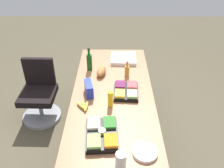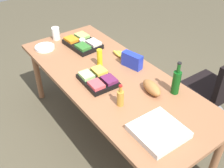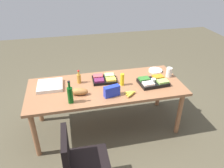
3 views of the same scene
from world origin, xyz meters
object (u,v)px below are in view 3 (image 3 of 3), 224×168
(pizza_box, at_px, (50,86))
(banana_bunch, at_px, (130,93))
(bread_loaf, at_px, (79,92))
(wine_bottle, at_px, (70,95))
(conference_table, at_px, (106,90))
(fruit_platter, at_px, (104,79))
(mayo_jar, at_px, (169,72))
(paper_plate_stack, at_px, (155,71))
(dressing_bottle, at_px, (79,78))
(mustard_bottle, at_px, (122,80))
(chip_bag_blue, at_px, (112,91))
(veggie_tray, at_px, (153,82))

(pizza_box, distance_m, banana_bunch, 1.18)
(bread_loaf, distance_m, wine_bottle, 0.22)
(bread_loaf, bearing_deg, conference_table, -159.52)
(fruit_platter, relative_size, mayo_jar, 2.47)
(conference_table, xyz_separation_m, bread_loaf, (0.41, 0.15, 0.12))
(conference_table, distance_m, banana_bunch, 0.43)
(wine_bottle, bearing_deg, paper_plate_stack, -157.18)
(bread_loaf, bearing_deg, banana_bunch, 166.74)
(paper_plate_stack, height_order, dressing_bottle, dressing_bottle)
(fruit_platter, relative_size, mustard_bottle, 2.02)
(pizza_box, bearing_deg, bread_loaf, 144.26)
(bread_loaf, xyz_separation_m, chip_bag_blue, (-0.43, 0.13, 0.02))
(pizza_box, distance_m, dressing_bottle, 0.43)
(banana_bunch, bearing_deg, chip_bag_blue, -8.15)
(pizza_box, distance_m, bread_loaf, 0.50)
(chip_bag_blue, distance_m, dressing_bottle, 0.61)
(fruit_platter, height_order, dressing_bottle, dressing_bottle)
(paper_plate_stack, bearing_deg, mayo_jar, 121.83)
(veggie_tray, height_order, dressing_bottle, dressing_bottle)
(fruit_platter, height_order, chip_bag_blue, chip_bag_blue)
(pizza_box, relative_size, wine_bottle, 1.13)
(conference_table, xyz_separation_m, dressing_bottle, (0.38, -0.18, 0.15))
(bread_loaf, bearing_deg, fruit_platter, -143.20)
(conference_table, relative_size, chip_bag_blue, 10.41)
(mayo_jar, bearing_deg, mustard_bottle, 6.96)
(conference_table, distance_m, bread_loaf, 0.45)
(fruit_platter, height_order, bread_loaf, bread_loaf)
(fruit_platter, bearing_deg, paper_plate_stack, -171.60)
(veggie_tray, bearing_deg, wine_bottle, 10.08)
(veggie_tray, height_order, mustard_bottle, mustard_bottle)
(veggie_tray, distance_m, bread_loaf, 1.11)
(mayo_jar, xyz_separation_m, wine_bottle, (1.57, 0.39, 0.05))
(veggie_tray, bearing_deg, banana_bunch, 27.29)
(bread_loaf, xyz_separation_m, mayo_jar, (-1.44, -0.22, 0.03))
(conference_table, height_order, dressing_bottle, dressing_bottle)
(paper_plate_stack, bearing_deg, pizza_box, 4.63)
(dressing_bottle, bearing_deg, bread_loaf, 85.29)
(banana_bunch, bearing_deg, wine_bottle, 0.16)
(conference_table, distance_m, dressing_bottle, 0.45)
(pizza_box, distance_m, veggie_tray, 1.53)
(mustard_bottle, bearing_deg, wine_bottle, 20.60)
(mustard_bottle, bearing_deg, bread_loaf, 11.10)
(bread_loaf, relative_size, banana_bunch, 1.37)
(fruit_platter, relative_size, wine_bottle, 1.16)
(pizza_box, height_order, chip_bag_blue, chip_bag_blue)
(mayo_jar, height_order, wine_bottle, wine_bottle)
(mustard_bottle, distance_m, dressing_bottle, 0.65)
(mustard_bottle, distance_m, chip_bag_blue, 0.33)
(chip_bag_blue, bearing_deg, veggie_tray, -165.06)
(pizza_box, relative_size, dressing_bottle, 1.73)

